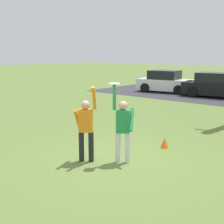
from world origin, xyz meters
TOP-DOWN VIEW (x-y plane):
  - ground_plane at (0.00, 0.00)m, footprint 120.00×120.00m
  - person_catcher at (0.37, 0.01)m, footprint 0.57×0.54m
  - person_defender at (-0.42, -0.57)m, footprint 0.65×0.63m
  - frisbee_disc at (0.19, -0.13)m, footprint 0.28×0.28m
  - parked_car_white at (-6.31, 13.51)m, footprint 4.32×2.49m
  - parked_car_black at (-2.54, 13.39)m, footprint 4.32×2.49m
  - field_cone_orange at (0.58, 1.81)m, footprint 0.26×0.26m

SIDE VIEW (x-z plane):
  - ground_plane at x=0.00m, z-range 0.00..0.00m
  - field_cone_orange at x=0.58m, z-range 0.00..0.32m
  - parked_car_white at x=-6.31m, z-range -0.07..1.52m
  - parked_car_black at x=-2.54m, z-range -0.07..1.52m
  - person_defender at x=-0.42m, z-range -0.04..2.00m
  - person_catcher at x=0.37m, z-range -0.06..2.02m
  - frisbee_disc at x=0.19m, z-range 2.08..2.10m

